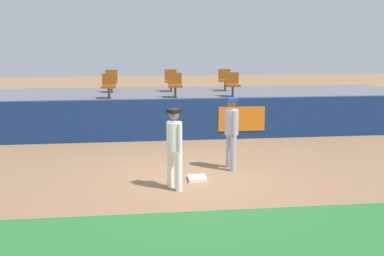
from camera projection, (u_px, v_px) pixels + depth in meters
The scene contains 13 objects.
ground_plane at pixel (190, 180), 9.65m from camera, with size 60.00×60.00×0.00m, color #846042.
grass_foreground_strip at pixel (213, 246), 6.54m from camera, with size 18.00×2.80×0.01m, color #26662B.
first_base at pixel (197, 178), 9.69m from camera, with size 0.40×0.40×0.08m, color white.
player_fielder_home at pixel (174, 143), 8.92m from camera, with size 0.45×0.56×1.72m.
player_runner_visitor at pixel (231, 128), 10.33m from camera, with size 0.37×0.49×1.76m.
field_wall at pixel (176, 120), 13.53m from camera, with size 18.00×0.26×1.31m.
bleacher_platform at pixel (170, 109), 16.04m from camera, with size 18.00×4.80×1.18m, color #59595E.
seat_front_center at pixel (175, 84), 14.74m from camera, with size 0.47×0.44×0.84m.
seat_back_left at pixel (111, 80), 16.24m from camera, with size 0.44×0.44×0.84m.
seat_back_center at pixel (171, 79), 16.49m from camera, with size 0.46×0.44×0.84m.
seat_back_right at pixel (225, 79), 16.73m from camera, with size 0.47×0.44×0.84m.
seat_front_left at pixel (109, 84), 14.49m from camera, with size 0.46×0.44×0.84m.
seat_front_right at pixel (232, 83), 14.97m from camera, with size 0.48×0.44×0.84m.
Camera 1 is at (-1.02, -9.17, 3.08)m, focal length 40.09 mm.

